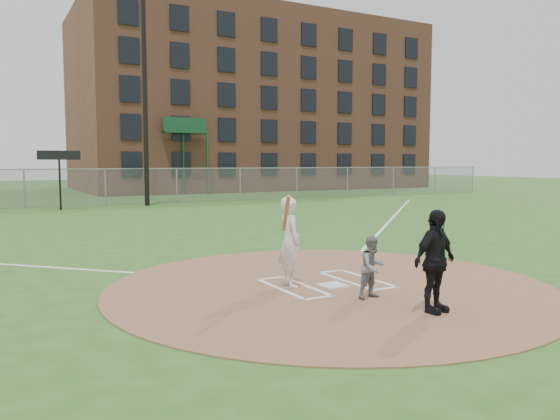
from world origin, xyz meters
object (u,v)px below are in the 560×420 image
umpire (435,261)px  batter_at_plate (290,242)px  home_plate (333,285)px  catcher (373,267)px

umpire → batter_at_plate: batter_at_plate is taller
home_plate → batter_at_plate: batter_at_plate is taller
home_plate → umpire: (0.39, -2.23, 0.79)m
catcher → umpire: bearing=-82.0°
catcher → umpire: (0.29, -1.17, 0.27)m
catcher → batter_at_plate: 1.68m
home_plate → umpire: 2.40m
umpire → batter_at_plate: bearing=102.0°
home_plate → batter_at_plate: size_ratio=0.26×
catcher → batter_at_plate: bearing=114.4°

